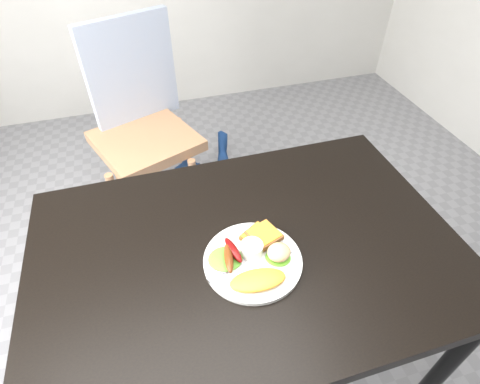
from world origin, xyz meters
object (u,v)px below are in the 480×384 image
Objects in this scene: dining_chair at (146,141)px; person at (201,134)px; dining_table at (247,250)px; plate at (253,261)px.

person reaches higher than dining_chair.
dining_table is 0.72m from person.
dining_chair is 1.76× the size of plate.
dining_chair is (-0.22, 1.05, -0.28)m from dining_table.
dining_chair is 1.17m from plate.
dining_table is 0.06m from plate.
plate is at bearing -100.30° from dining_chair.
person is 4.95× the size of plate.
person is at bearing 88.55° from plate.
plate is (0.22, -1.11, 0.31)m from dining_chair.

